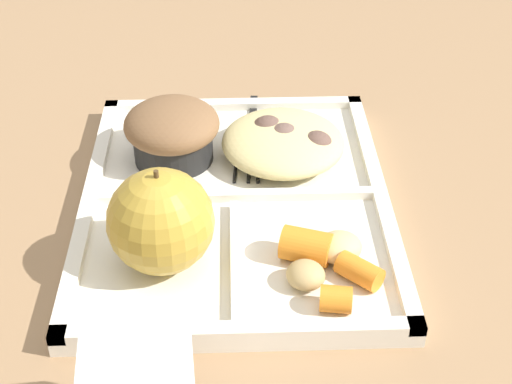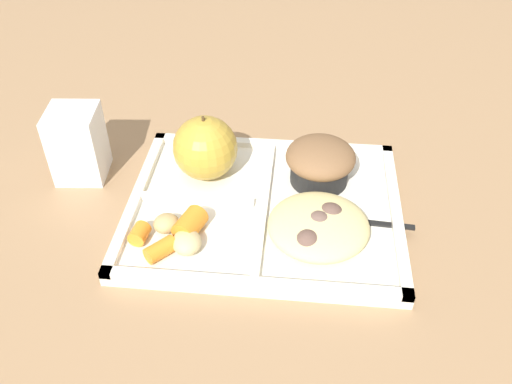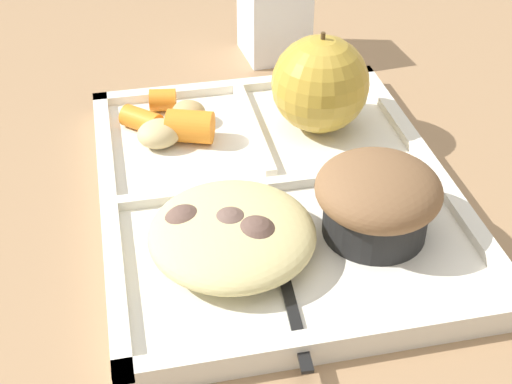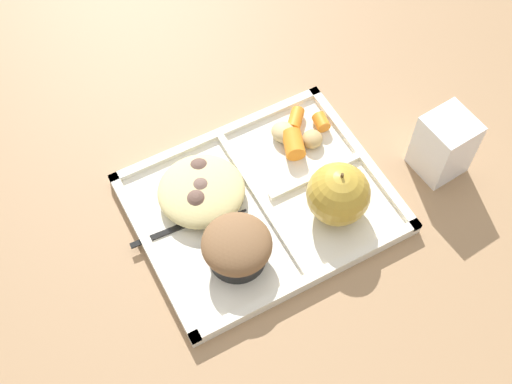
% 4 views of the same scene
% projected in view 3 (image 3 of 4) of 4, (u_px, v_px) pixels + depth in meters
% --- Properties ---
extents(ground, '(6.00, 6.00, 0.00)m').
position_uv_depth(ground, '(275.00, 200.00, 0.54)').
color(ground, '#997551').
extents(lunch_tray, '(0.31, 0.25, 0.02)m').
position_uv_depth(lunch_tray, '(275.00, 192.00, 0.54)').
color(lunch_tray, silver).
rests_on(lunch_tray, ground).
extents(green_apple, '(0.08, 0.08, 0.08)m').
position_uv_depth(green_apple, '(320.00, 84.00, 0.58)').
color(green_apple, '#B79333').
rests_on(green_apple, lunch_tray).
extents(bran_muffin, '(0.08, 0.08, 0.05)m').
position_uv_depth(bran_muffin, '(377.00, 199.00, 0.48)').
color(bran_muffin, black).
rests_on(bran_muffin, lunch_tray).
extents(carrot_slice_near_corner, '(0.02, 0.02, 0.02)m').
position_uv_depth(carrot_slice_near_corner, '(163.00, 100.00, 0.62)').
color(carrot_slice_near_corner, orange).
rests_on(carrot_slice_near_corner, lunch_tray).
extents(carrot_slice_center, '(0.04, 0.04, 0.03)m').
position_uv_depth(carrot_slice_center, '(190.00, 126.00, 0.58)').
color(carrot_slice_center, orange).
rests_on(carrot_slice_center, lunch_tray).
extents(carrot_slice_small, '(0.04, 0.04, 0.02)m').
position_uv_depth(carrot_slice_small, '(142.00, 120.00, 0.59)').
color(carrot_slice_small, orange).
rests_on(carrot_slice_small, lunch_tray).
extents(potato_chunk_large, '(0.04, 0.04, 0.02)m').
position_uv_depth(potato_chunk_large, '(189.00, 113.00, 0.60)').
color(potato_chunk_large, tan).
rests_on(potato_chunk_large, lunch_tray).
extents(potato_chunk_wedge, '(0.04, 0.04, 0.02)m').
position_uv_depth(potato_chunk_wedge, '(159.00, 133.00, 0.57)').
color(potato_chunk_wedge, tan).
rests_on(potato_chunk_wedge, lunch_tray).
extents(egg_noodle_pile, '(0.11, 0.11, 0.03)m').
position_uv_depth(egg_noodle_pile, '(232.00, 234.00, 0.47)').
color(egg_noodle_pile, '#D6C684').
rests_on(egg_noodle_pile, lunch_tray).
extents(meatball_center, '(0.03, 0.03, 0.03)m').
position_uv_depth(meatball_center, '(231.00, 232.00, 0.47)').
color(meatball_center, brown).
rests_on(meatball_center, lunch_tray).
extents(meatball_back, '(0.03, 0.03, 0.03)m').
position_uv_depth(meatball_back, '(256.00, 241.00, 0.46)').
color(meatball_back, brown).
rests_on(meatball_back, lunch_tray).
extents(meatball_front, '(0.03, 0.03, 0.03)m').
position_uv_depth(meatball_front, '(186.00, 228.00, 0.47)').
color(meatball_front, brown).
rests_on(meatball_front, lunch_tray).
extents(plastic_fork, '(0.15, 0.02, 0.00)m').
position_uv_depth(plastic_fork, '(281.00, 264.00, 0.47)').
color(plastic_fork, black).
rests_on(plastic_fork, lunch_tray).
extents(milk_carton, '(0.06, 0.06, 0.09)m').
position_uv_depth(milk_carton, '(274.00, 10.00, 0.71)').
color(milk_carton, white).
rests_on(milk_carton, ground).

